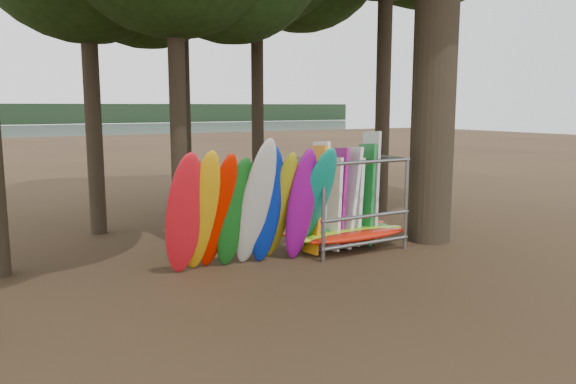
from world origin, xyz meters
TOP-DOWN VIEW (x-y plane):
  - ground at (0.00, 0.00)m, footprint 120.00×120.00m
  - lake at (0.00, 60.00)m, footprint 160.00×160.00m
  - kayak_row at (-1.04, 0.19)m, footprint 3.98×1.93m
  - storage_rack at (1.80, 0.60)m, footprint 3.21×1.55m

SIDE VIEW (x-z plane):
  - ground at x=0.00m, z-range 0.00..0.00m
  - lake at x=0.00m, z-range 0.00..0.00m
  - storage_rack at x=1.80m, z-range -0.40..2.51m
  - kayak_row at x=-1.04m, z-range -0.19..2.86m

